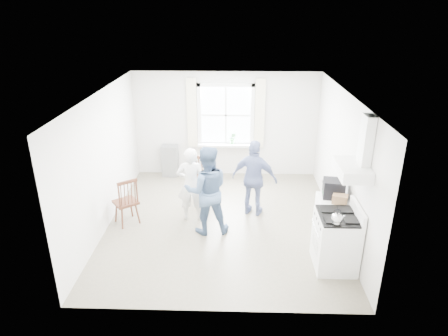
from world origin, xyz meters
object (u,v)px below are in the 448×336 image
gas_stove (336,240)px  windsor_chair_a (127,197)px  windsor_chair_b (202,172)px  person_left (191,185)px  stereo_stack (334,189)px  person_mid (207,190)px  low_cabinet (331,221)px  person_right (254,178)px

gas_stove → windsor_chair_a: size_ratio=1.13×
windsor_chair_b → person_left: size_ratio=0.70×
stereo_stack → person_mid: (-2.26, 0.27, -0.20)m
windsor_chair_b → person_left: person_left is taller
windsor_chair_b → person_mid: person_mid is taller
gas_stove → windsor_chair_b: gas_stove is taller
gas_stove → person_left: (-2.53, 1.47, 0.28)m
windsor_chair_a → windsor_chair_b: size_ratio=0.93×
windsor_chair_a → stereo_stack: bearing=-6.7°
low_cabinet → person_right: 1.74m
windsor_chair_a → windsor_chair_b: windsor_chair_b is taller
stereo_stack → windsor_chair_a: (-3.82, 0.45, -0.46)m
low_cabinet → person_left: person_left is taller
windsor_chair_b → person_right: 1.30m
stereo_stack → person_left: size_ratio=0.26×
windsor_chair_a → gas_stove: bearing=-17.9°
windsor_chair_b → person_right: size_ratio=0.67×
windsor_chair_a → windsor_chair_b: (1.35, 1.17, 0.05)m
stereo_stack → windsor_chair_b: (-2.47, 1.62, -0.41)m
person_mid → person_left: bearing=-61.2°
low_cabinet → stereo_stack: (0.00, 0.06, 0.61)m
person_mid → person_right: 1.16m
gas_stove → stereo_stack: (0.07, 0.76, 0.58)m
low_cabinet → windsor_chair_a: 3.85m
person_mid → low_cabinet: bearing=162.9°
stereo_stack → windsor_chair_a: stereo_stack is taller
windsor_chair_a → windsor_chair_b: 1.79m
person_right → windsor_chair_a: bearing=30.8°
person_right → person_mid: bearing=56.7°
low_cabinet → windsor_chair_b: size_ratio=0.84×
gas_stove → stereo_stack: bearing=84.7°
stereo_stack → person_mid: bearing=173.2°
gas_stove → stereo_stack: 0.95m
windsor_chair_a → person_right: bearing=12.3°
gas_stove → windsor_chair_b: 3.38m
windsor_chair_a → person_mid: size_ratio=0.58×
low_cabinet → person_right: (-1.34, 1.04, 0.35)m
stereo_stack → person_right: bearing=143.7°
low_cabinet → person_mid: (-2.26, 0.32, 0.41)m
stereo_stack → person_mid: person_mid is taller
person_mid → person_right: bearing=-150.7°
windsor_chair_a → person_mid: person_mid is taller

